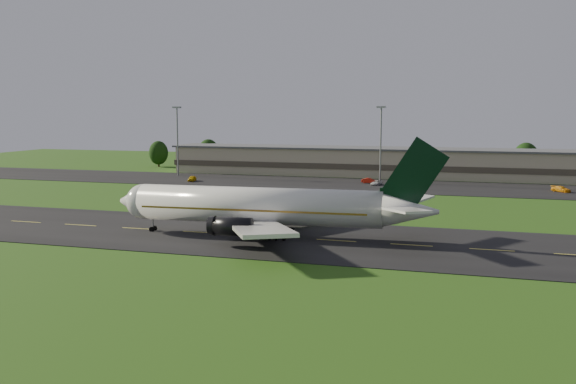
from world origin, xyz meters
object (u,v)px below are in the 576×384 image
(light_mast_west, at_px, (177,133))
(terminal, at_px, (394,163))
(light_mast_centre, at_px, (381,135))
(service_vehicle_c, at_px, (376,183))
(airliner, at_px, (263,207))
(service_vehicle_d, at_px, (561,189))
(service_vehicle_b, at_px, (369,181))
(service_vehicle_a, at_px, (192,179))

(light_mast_west, bearing_deg, terminal, 14.76)
(light_mast_centre, height_order, service_vehicle_c, light_mast_centre)
(airliner, height_order, light_mast_centre, light_mast_centre)
(light_mast_centre, relative_size, service_vehicle_d, 4.30)
(airliner, distance_m, service_vehicle_c, 72.77)
(terminal, height_order, service_vehicle_b, terminal)
(terminal, distance_m, light_mast_centre, 18.45)
(service_vehicle_a, bearing_deg, airliner, -68.30)
(service_vehicle_a, relative_size, service_vehicle_c, 1.02)
(airliner, height_order, terminal, airliner)
(service_vehicle_a, distance_m, service_vehicle_c, 49.73)
(airliner, xyz_separation_m, service_vehicle_d, (49.73, 71.06, -3.87))
(airliner, height_order, light_mast_west, light_mast_west)
(light_mast_west, relative_size, service_vehicle_a, 4.74)
(airliner, distance_m, terminal, 96.38)
(airliner, relative_size, service_vehicle_d, 10.83)
(airliner, bearing_deg, service_vehicle_b, 83.98)
(light_mast_west, bearing_deg, service_vehicle_b, -4.08)
(service_vehicle_c, bearing_deg, service_vehicle_b, 137.10)
(service_vehicle_d, bearing_deg, light_mast_centre, 121.35)
(airliner, height_order, service_vehicle_a, airliner)
(service_vehicle_a, bearing_deg, light_mast_centre, 3.59)
(service_vehicle_a, bearing_deg, light_mast_west, 117.60)
(service_vehicle_a, bearing_deg, terminal, 18.69)
(terminal, relative_size, light_mast_west, 7.13)
(service_vehicle_a, bearing_deg, service_vehicle_d, -8.86)
(airliner, height_order, service_vehicle_b, airliner)
(airliner, bearing_deg, light_mast_centre, 82.57)
(light_mast_centre, distance_m, service_vehicle_d, 46.73)
(terminal, xyz_separation_m, service_vehicle_b, (-3.55, -20.31, -3.20))
(terminal, height_order, service_vehicle_c, terminal)
(light_mast_west, distance_m, service_vehicle_a, 20.90)
(light_mast_west, bearing_deg, service_vehicle_d, -4.87)
(light_mast_centre, bearing_deg, service_vehicle_d, -11.35)
(terminal, bearing_deg, service_vehicle_c, -92.82)
(service_vehicle_b, bearing_deg, service_vehicle_c, -137.55)
(light_mast_centre, height_order, service_vehicle_b, light_mast_centre)
(service_vehicle_d, bearing_deg, terminal, 102.39)
(light_mast_centre, height_order, service_vehicle_a, light_mast_centre)
(service_vehicle_b, height_order, service_vehicle_c, service_vehicle_b)
(light_mast_west, bearing_deg, airliner, -55.69)
(terminal, bearing_deg, service_vehicle_a, -149.74)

